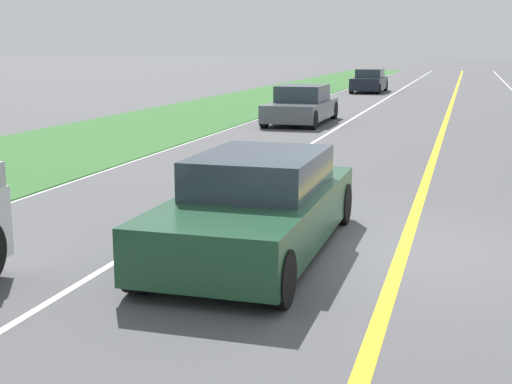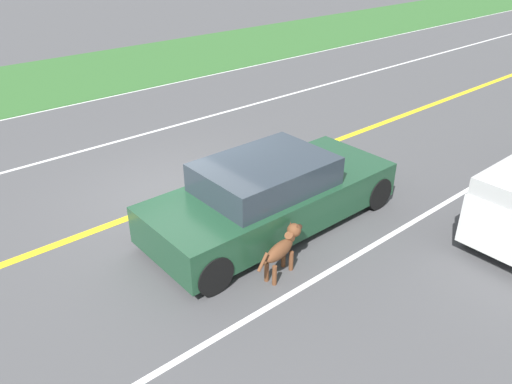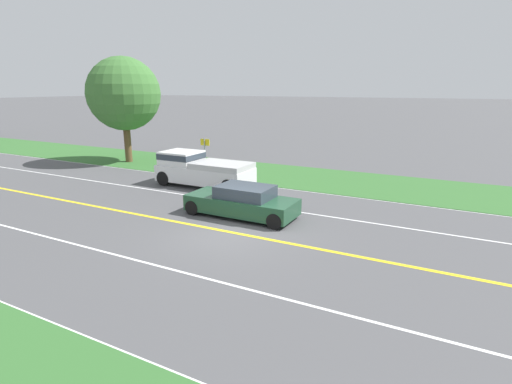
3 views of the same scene
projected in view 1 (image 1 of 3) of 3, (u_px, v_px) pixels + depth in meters
The scene contains 7 objects.
ground_plane at pixel (403, 250), 9.71m from camera, with size 400.00×400.00×0.00m, color #4C4C4F.
centre_divider_line at pixel (403, 249), 9.71m from camera, with size 0.18×160.00×0.01m, color yellow.
lane_dash_same_dir at pixel (166, 231), 10.68m from camera, with size 0.10×160.00×0.01m, color white.
ego_car at pixel (258, 206), 9.51m from camera, with size 1.86×4.65×1.32m.
dog at pixel (198, 201), 10.58m from camera, with size 0.39×1.13×0.76m.
car_trailing_near at pixel (302, 106), 25.96m from camera, with size 1.92×4.72×1.36m.
car_trailing_mid at pixel (369, 81), 44.13m from camera, with size 1.83×4.62×1.41m.
Camera 1 is at (-0.72, 9.54, 2.70)m, focal length 50.00 mm.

